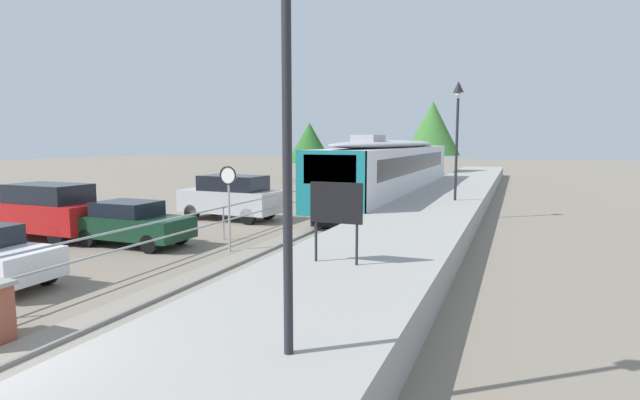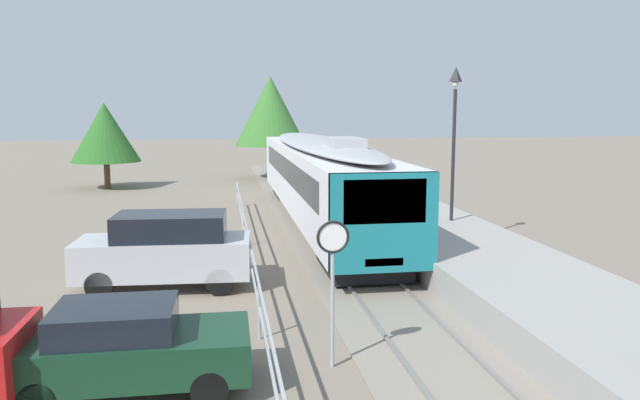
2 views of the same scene
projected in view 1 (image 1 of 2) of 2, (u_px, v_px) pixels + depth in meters
ground_plane at (328, 207)px, 27.55m from camera, size 160.00×160.00×0.00m
track_rails at (381, 209)px, 26.45m from camera, size 3.20×60.00×0.14m
commuter_train at (393, 166)px, 28.63m from camera, size 2.82×21.02×3.74m
station_platform at (444, 204)px, 25.22m from camera, size 3.90×60.00×0.90m
platform_lamp_near_end at (286, 55)px, 5.99m from camera, size 0.34×0.34×5.35m
platform_lamp_mid_platform at (457, 118)px, 22.55m from camera, size 0.34×0.34×5.35m
platform_notice_board at (336, 206)px, 11.03m from camera, size 1.20×0.08×1.80m
speed_limit_sign at (228, 187)px, 16.19m from camera, size 0.61×0.10×2.81m
carpark_fence at (223, 215)px, 18.32m from camera, size 0.06×36.06×1.25m
parked_hatchback_dark_green at (132, 223)px, 17.30m from camera, size 4.02×1.79×1.53m
parked_suv_red at (47, 210)px, 18.48m from camera, size 4.64×2.00×2.04m
parked_suv_silver at (231, 197)px, 22.97m from camera, size 4.70×2.17×2.04m
tree_behind_carpark at (309, 143)px, 45.30m from camera, size 4.14×4.14×5.23m
tree_behind_station_far at (432, 128)px, 44.64m from camera, size 4.92×4.92×7.10m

